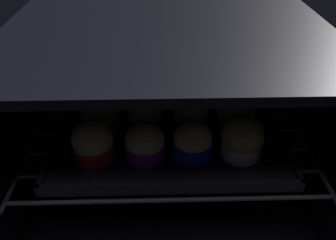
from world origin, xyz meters
TOP-DOWN VIEW (x-y plane):
  - oven_cavity at (0.00, 26.25)cm, footprint 59.00×47.00cm
  - oven_rack at (0.00, 22.00)cm, footprint 54.80×42.00cm
  - baking_tray at (0.00, 21.47)cm, footprint 44.16×35.26cm
  - muffin_row0_col0 at (-13.58, 12.49)cm, footprint 7.40×7.40cm
  - muffin_row0_col1 at (-4.36, 12.36)cm, footprint 7.13×7.13cm
  - muffin_row0_col2 at (4.16, 12.71)cm, footprint 7.13×7.13cm
  - muffin_row0_col3 at (13.00, 12.51)cm, footprint 7.73×7.73cm
  - muffin_row1_col0 at (-13.44, 21.61)cm, footprint 7.67×7.67cm
  - muffin_row1_col1 at (-4.53, 21.31)cm, footprint 7.13×7.13cm
  - muffin_row1_col2 at (4.52, 21.39)cm, footprint 7.45×7.45cm
  - muffin_row1_col3 at (13.47, 21.12)cm, footprint 7.59×7.59cm
  - muffin_row2_col0 at (-13.58, 30.02)cm, footprint 7.34×7.34cm
  - muffin_row2_col1 at (-4.57, 30.42)cm, footprint 7.56×7.56cm
  - muffin_row2_col2 at (4.21, 30.65)cm, footprint 7.37×7.37cm
  - muffin_row2_col3 at (13.46, 30.73)cm, footprint 7.27×7.27cm

SIDE VIEW (x-z plane):
  - oven_rack at x=0.00cm, z-range 13.20..14.00cm
  - baking_tray at x=0.00cm, z-range 13.57..15.77cm
  - oven_cavity at x=0.00cm, z-range -1.50..35.50cm
  - muffin_row0_col2 at x=4.16cm, z-range 14.61..21.70cm
  - muffin_row0_col1 at x=-4.36cm, z-range 14.60..21.87cm
  - muffin_row1_col3 at x=13.47cm, z-range 14.51..22.10cm
  - muffin_row1_col0 at x=-13.44cm, z-range 14.60..22.27cm
  - muffin_row1_col2 at x=4.52cm, z-range 14.69..22.36cm
  - muffin_row1_col1 at x=-4.53cm, z-range 14.71..22.50cm
  - muffin_row0_col0 at x=-13.58cm, z-range 14.71..22.58cm
  - muffin_row2_col3 at x=13.46cm, z-range 14.72..22.60cm
  - muffin_row2_col2 at x=4.21cm, z-range 14.73..22.69cm
  - muffin_row2_col0 at x=-13.58cm, z-range 14.56..22.87cm
  - muffin_row2_col1 at x=-4.57cm, z-range 14.77..22.72cm
  - muffin_row0_col3 at x=13.00cm, z-range 14.64..22.96cm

